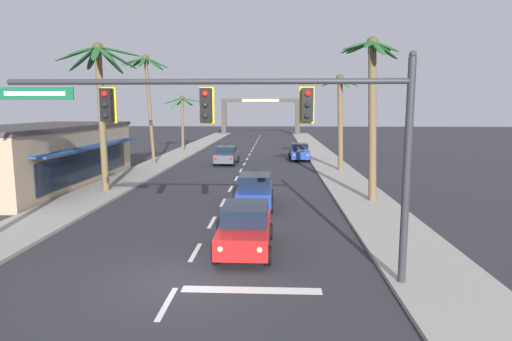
{
  "coord_description": "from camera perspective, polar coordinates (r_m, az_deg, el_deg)",
  "views": [
    {
      "loc": [
        2.85,
        -12.23,
        5.14
      ],
      "look_at": [
        1.95,
        8.0,
        2.2
      ],
      "focal_mm": 30.23,
      "sensor_mm": 36.0,
      "label": 1
    }
  ],
  "objects": [
    {
      "name": "palm_left_third",
      "position": [
        39.89,
        -14.22,
        11.23
      ],
      "size": [
        4.21,
        4.19,
        9.8
      ],
      "color": "brown",
      "rests_on": "ground"
    },
    {
      "name": "storefront_strip_left",
      "position": [
        32.2,
        -26.42,
        1.82
      ],
      "size": [
        7.38,
        16.64,
        4.01
      ],
      "color": "tan",
      "rests_on": "ground"
    },
    {
      "name": "traffic_signal_mast",
      "position": [
        12.11,
        1.28,
        6.66
      ],
      "size": [
        11.74,
        0.41,
        6.68
      ],
      "color": "#2D2D33",
      "rests_on": "ground"
    },
    {
      "name": "sidewalk_left",
      "position": [
        34.33,
        -15.55,
        -0.54
      ],
      "size": [
        3.2,
        110.0,
        0.14
      ],
      "primitive_type": "cube",
      "color": "#9E998E",
      "rests_on": "ground"
    },
    {
      "name": "town_gateway_arch",
      "position": [
        83.39,
        0.61,
        7.82
      ],
      "size": [
        15.08,
        0.9,
        6.93
      ],
      "color": "#423D38",
      "rests_on": "ground"
    },
    {
      "name": "palm_right_second",
      "position": [
        23.92,
        15.11,
        9.91
      ],
      "size": [
        3.17,
        3.2,
        8.84
      ],
      "color": "brown",
      "rests_on": "ground"
    },
    {
      "name": "sedan_oncoming_far",
      "position": [
        39.64,
        -3.91,
        2.04
      ],
      "size": [
        2.06,
        4.5,
        1.68
      ],
      "color": "#4C515B",
      "rests_on": "ground"
    },
    {
      "name": "palm_left_farthest",
      "position": [
        52.03,
        -9.68,
        7.88
      ],
      "size": [
        4.6,
        3.94,
        6.61
      ],
      "color": "brown",
      "rests_on": "ground"
    },
    {
      "name": "sedan_third_in_queue",
      "position": [
        22.68,
        -0.17,
        -2.63
      ],
      "size": [
        1.97,
        4.46,
        1.68
      ],
      "color": "navy",
      "rests_on": "ground"
    },
    {
      "name": "sedan_parked_nearest_kerb",
      "position": [
        42.8,
        5.74,
        2.47
      ],
      "size": [
        2.01,
        4.48,
        1.68
      ],
      "color": "navy",
      "rests_on": "ground"
    },
    {
      "name": "ground_plane",
      "position": [
        13.57,
        -10.07,
        -14.13
      ],
      "size": [
        220.0,
        220.0,
        0.0
      ],
      "primitive_type": "plane",
      "color": "#2D2D33"
    },
    {
      "name": "sidewalk_right",
      "position": [
        33.0,
        11.16,
        -0.73
      ],
      "size": [
        3.2,
        110.0,
        0.14
      ],
      "primitive_type": "cube",
      "color": "#9E998E",
      "rests_on": "ground"
    },
    {
      "name": "lane_markings",
      "position": [
        32.76,
        -1.69,
        -0.76
      ],
      "size": [
        4.28,
        88.38,
        0.01
      ],
      "color": "silver",
      "rests_on": "ground"
    },
    {
      "name": "sedan_lead_at_stop_bar",
      "position": [
        15.76,
        -1.42,
        -7.53
      ],
      "size": [
        1.98,
        4.46,
        1.68
      ],
      "color": "red",
      "rests_on": "ground"
    },
    {
      "name": "palm_right_third",
      "position": [
        35.47,
        11.08,
        8.02
      ],
      "size": [
        3.01,
        2.91,
        7.81
      ],
      "color": "brown",
      "rests_on": "ground"
    },
    {
      "name": "palm_left_second",
      "position": [
        27.57,
        -19.92,
        10.26
      ],
      "size": [
        4.95,
        4.53,
        8.97
      ],
      "color": "brown",
      "rests_on": "ground"
    }
  ]
}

